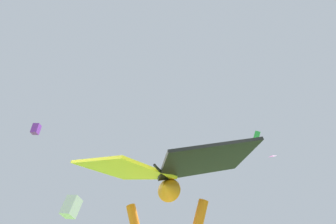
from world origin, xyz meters
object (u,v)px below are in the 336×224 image
at_px(distant_kite_purple_high_right, 36,129).
at_px(distant_kite_green_far_center, 257,136).
at_px(distant_kite_white_mid_right, 71,207).
at_px(distant_kite_magenta_overhead_distant, 218,153).
at_px(distant_kite_magenta_low_left, 272,156).
at_px(held_stunt_kite, 164,170).

bearing_deg(distant_kite_purple_high_right, distant_kite_green_far_center, 21.81).
distance_m(distant_kite_white_mid_right, distant_kite_magenta_overhead_distant, 23.41).
bearing_deg(distant_kite_green_far_center, distant_kite_magenta_low_left, -104.74).
xyz_separation_m(distant_kite_white_mid_right, distant_kite_magenta_overhead_distant, (11.26, 17.59, 10.59)).
bearing_deg(distant_kite_magenta_low_left, distant_kite_purple_high_right, 175.86).
relative_size(held_stunt_kite, distant_kite_magenta_overhead_distant, 1.38).
bearing_deg(distant_kite_green_far_center, held_stunt_kite, -111.10).
height_order(distant_kite_green_far_center, distant_kite_magenta_overhead_distant, same).
bearing_deg(distant_kite_purple_high_right, distant_kite_magenta_low_left, -4.14).
xyz_separation_m(distant_kite_purple_high_right, distant_kite_green_far_center, (20.78, 8.32, 3.43)).
height_order(held_stunt_kite, distant_kite_purple_high_right, distant_kite_purple_high_right).
bearing_deg(distant_kite_green_far_center, distant_kite_magenta_overhead_distant, 129.04).
bearing_deg(distant_kite_magenta_overhead_distant, held_stunt_kite, -101.38).
relative_size(distant_kite_purple_high_right, distant_kite_magenta_overhead_distant, 0.64).
distance_m(distant_kite_green_far_center, distant_kite_magenta_low_left, 11.89).
distance_m(distant_kite_purple_high_right, distant_kite_magenta_overhead_distant, 21.65).
bearing_deg(distant_kite_magenta_overhead_distant, distant_kite_green_far_center, -50.96).
xyz_separation_m(distant_kite_green_far_center, distant_kite_magenta_low_left, (-2.53, -9.64, -6.50)).
xyz_separation_m(held_stunt_kite, distant_kite_magenta_low_left, (7.17, 15.51, 6.62)).
bearing_deg(distant_kite_green_far_center, distant_kite_white_mid_right, -139.05).
relative_size(distant_kite_green_far_center, distant_kite_white_mid_right, 0.94).
distance_m(held_stunt_kite, distant_kite_magenta_low_left, 18.33).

